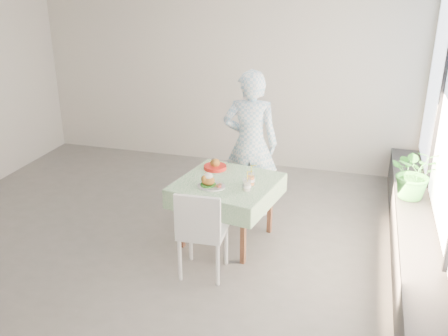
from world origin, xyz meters
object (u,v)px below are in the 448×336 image
(main_dish, at_px, (210,182))
(potted_plant, at_px, (415,173))
(juice_cup_orange, at_px, (251,179))
(diner, at_px, (250,144))
(chair_far, at_px, (249,191))
(cafe_table, at_px, (227,204))
(chair_near, at_px, (203,248))

(main_dish, relative_size, potted_plant, 0.50)
(juice_cup_orange, relative_size, potted_plant, 0.45)
(diner, bearing_deg, potted_plant, 169.85)
(chair_far, xyz_separation_m, juice_cup_orange, (0.22, -0.91, 0.56))
(chair_far, xyz_separation_m, potted_plant, (1.97, -0.22, 0.57))
(cafe_table, relative_size, chair_far, 1.55)
(chair_near, bearing_deg, diner, 84.99)
(chair_far, bearing_deg, juice_cup_orange, -76.57)
(chair_far, bearing_deg, cafe_table, -93.69)
(chair_near, xyz_separation_m, juice_cup_orange, (0.32, 0.71, 0.51))
(main_dish, bearing_deg, diner, 76.96)
(chair_far, xyz_separation_m, diner, (0.03, -0.12, 0.69))
(chair_far, distance_m, diner, 0.70)
(chair_far, distance_m, juice_cup_orange, 1.09)
(potted_plant, bearing_deg, cafe_table, -161.75)
(chair_far, relative_size, chair_near, 0.81)
(diner, distance_m, main_dish, 1.00)
(diner, relative_size, juice_cup_orange, 6.70)
(chair_near, distance_m, main_dish, 0.73)
(chair_far, xyz_separation_m, main_dish, (-0.20, -1.09, 0.55))
(juice_cup_orange, bearing_deg, cafe_table, 174.60)
(cafe_table, distance_m, chair_far, 0.91)
(main_dish, height_order, potted_plant, potted_plant)
(main_dish, bearing_deg, cafe_table, 55.93)
(chair_far, relative_size, juice_cup_orange, 2.82)
(chair_near, distance_m, juice_cup_orange, 0.93)
(chair_far, relative_size, potted_plant, 1.26)
(diner, relative_size, potted_plant, 2.99)
(cafe_table, xyz_separation_m, diner, (0.08, 0.76, 0.47))
(diner, bearing_deg, chair_near, 77.58)
(potted_plant, bearing_deg, chair_far, 173.69)
(diner, height_order, juice_cup_orange, diner)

